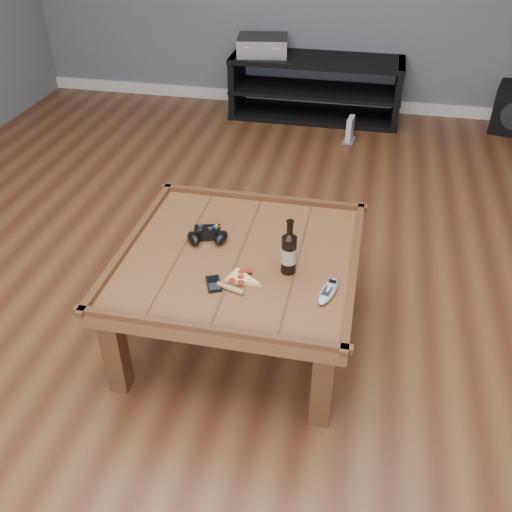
% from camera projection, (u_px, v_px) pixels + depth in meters
% --- Properties ---
extents(ground, '(6.00, 6.00, 0.00)m').
position_uv_depth(ground, '(241.00, 333.00, 2.68)').
color(ground, '#492515').
rests_on(ground, ground).
extents(baseboard, '(5.00, 0.02, 0.10)m').
position_uv_depth(baseboard, '(317.00, 101.00, 5.04)').
color(baseboard, silver).
rests_on(baseboard, ground).
extents(coffee_table, '(1.03, 1.03, 0.48)m').
position_uv_depth(coffee_table, '(239.00, 266.00, 2.46)').
color(coffee_table, brown).
rests_on(coffee_table, ground).
extents(media_console, '(1.40, 0.45, 0.50)m').
position_uv_depth(media_console, '(315.00, 88.00, 4.74)').
color(media_console, black).
rests_on(media_console, ground).
extents(beer_bottle, '(0.06, 0.06, 0.24)m').
position_uv_depth(beer_bottle, '(289.00, 252.00, 2.27)').
color(beer_bottle, black).
rests_on(beer_bottle, coffee_table).
extents(game_controller, '(0.20, 0.16, 0.05)m').
position_uv_depth(game_controller, '(207.00, 235.00, 2.50)').
color(game_controller, black).
rests_on(game_controller, coffee_table).
extents(pizza_slice, '(0.18, 0.24, 0.02)m').
position_uv_depth(pizza_slice, '(239.00, 280.00, 2.27)').
color(pizza_slice, tan).
rests_on(pizza_slice, coffee_table).
extents(smartphone, '(0.09, 0.11, 0.01)m').
position_uv_depth(smartphone, '(214.00, 284.00, 2.25)').
color(smartphone, black).
rests_on(smartphone, coffee_table).
extents(remote_control, '(0.09, 0.19, 0.03)m').
position_uv_depth(remote_control, '(328.00, 291.00, 2.20)').
color(remote_control, '#A1A6AF').
rests_on(remote_control, coffee_table).
extents(av_receiver, '(0.44, 0.39, 0.14)m').
position_uv_depth(av_receiver, '(263.00, 45.00, 4.62)').
color(av_receiver, black).
rests_on(av_receiver, media_console).
extents(game_console, '(0.10, 0.16, 0.19)m').
position_uv_depth(game_console, '(350.00, 130.00, 4.42)').
color(game_console, slate).
rests_on(game_console, ground).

